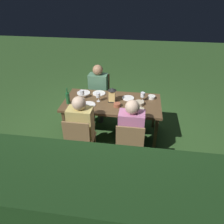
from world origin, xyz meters
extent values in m
plane|color=#2D5123|center=(0.00, 0.00, 0.00)|extent=(16.00, 16.00, 0.00)
cube|color=brown|center=(0.00, 0.00, 0.70)|extent=(1.73, 0.86, 0.04)
cube|color=brown|center=(-0.80, -0.36, 0.34)|extent=(0.05, 0.05, 0.68)
cube|color=brown|center=(0.80, -0.36, 0.34)|extent=(0.05, 0.05, 0.68)
cube|color=brown|center=(-0.80, 0.36, 0.34)|extent=(0.05, 0.05, 0.68)
cube|color=brown|center=(0.80, 0.36, 0.34)|extent=(0.05, 0.05, 0.68)
cube|color=#937047|center=(0.39, 0.75, 0.43)|extent=(0.42, 0.40, 0.03)
cube|color=#937047|center=(0.39, 0.94, 0.66)|extent=(0.40, 0.03, 0.42)
cylinder|color=#937047|center=(0.57, 0.58, 0.21)|extent=(0.03, 0.03, 0.42)
cylinder|color=#937047|center=(0.21, 0.58, 0.21)|extent=(0.03, 0.03, 0.42)
cylinder|color=#937047|center=(0.57, 0.92, 0.21)|extent=(0.03, 0.03, 0.42)
cylinder|color=#937047|center=(0.21, 0.92, 0.21)|extent=(0.03, 0.03, 0.42)
cube|color=tan|center=(0.39, 0.69, 0.70)|extent=(0.38, 0.24, 0.50)
sphere|color=beige|center=(0.39, 0.69, 1.04)|extent=(0.21, 0.21, 0.21)
cylinder|color=tan|center=(0.48, 0.55, 0.46)|extent=(0.13, 0.36, 0.13)
cylinder|color=tan|center=(0.30, 0.55, 0.46)|extent=(0.13, 0.36, 0.13)
cylinder|color=#333338|center=(0.48, 0.39, 0.23)|extent=(0.11, 0.11, 0.45)
cylinder|color=#333338|center=(0.30, 0.39, 0.23)|extent=(0.11, 0.11, 0.45)
cube|color=#937047|center=(-0.39, 0.75, 0.43)|extent=(0.42, 0.40, 0.03)
cube|color=#937047|center=(-0.39, 0.94, 0.66)|extent=(0.40, 0.03, 0.42)
cylinder|color=#937047|center=(-0.21, 0.58, 0.21)|extent=(0.03, 0.03, 0.42)
cylinder|color=#937047|center=(-0.57, 0.58, 0.21)|extent=(0.03, 0.03, 0.42)
cylinder|color=#937047|center=(-0.21, 0.92, 0.21)|extent=(0.03, 0.03, 0.42)
cylinder|color=#937047|center=(-0.57, 0.92, 0.21)|extent=(0.03, 0.03, 0.42)
cube|color=#C675A3|center=(-0.39, 0.69, 0.70)|extent=(0.38, 0.24, 0.50)
sphere|color=beige|center=(-0.39, 0.69, 1.04)|extent=(0.21, 0.21, 0.21)
cylinder|color=#C675A3|center=(-0.30, 0.55, 0.46)|extent=(0.13, 0.36, 0.13)
cylinder|color=#C675A3|center=(-0.48, 0.55, 0.46)|extent=(0.13, 0.36, 0.13)
cylinder|color=#333338|center=(-0.30, 0.39, 0.23)|extent=(0.11, 0.11, 0.45)
cylinder|color=#333338|center=(-0.48, 0.39, 0.23)|extent=(0.11, 0.11, 0.45)
cube|color=#937047|center=(0.39, -0.75, 0.43)|extent=(0.42, 0.40, 0.03)
cube|color=#937047|center=(0.39, -0.94, 0.66)|extent=(0.40, 0.02, 0.42)
cylinder|color=#937047|center=(0.21, -0.58, 0.21)|extent=(0.03, 0.03, 0.42)
cylinder|color=#937047|center=(0.57, -0.58, 0.21)|extent=(0.03, 0.03, 0.42)
cylinder|color=#937047|center=(0.21, -0.92, 0.21)|extent=(0.03, 0.03, 0.42)
cylinder|color=#937047|center=(0.57, -0.92, 0.21)|extent=(0.03, 0.03, 0.42)
cube|color=#4C7A5B|center=(0.39, -0.69, 0.70)|extent=(0.38, 0.24, 0.50)
sphere|color=#997051|center=(0.39, -0.69, 1.04)|extent=(0.21, 0.21, 0.21)
cylinder|color=#4C7A5B|center=(0.30, -0.55, 0.46)|extent=(0.13, 0.36, 0.13)
cylinder|color=#4C7A5B|center=(0.48, -0.55, 0.46)|extent=(0.13, 0.36, 0.13)
cylinder|color=#333338|center=(0.30, -0.39, 0.23)|extent=(0.11, 0.11, 0.45)
cylinder|color=#333338|center=(0.48, -0.39, 0.23)|extent=(0.11, 0.11, 0.45)
cube|color=black|center=(0.00, -0.01, 0.73)|extent=(0.12, 0.12, 0.01)
cube|color=#F9D17A|center=(0.00, -0.01, 0.84)|extent=(0.11, 0.11, 0.20)
cone|color=black|center=(0.00, -0.01, 0.97)|extent=(0.15, 0.15, 0.05)
cylinder|color=#1E5B2D|center=(0.75, 0.17, 0.83)|extent=(0.07, 0.07, 0.20)
cylinder|color=#1E5B2D|center=(0.75, 0.17, 0.97)|extent=(0.03, 0.03, 0.09)
cylinder|color=silver|center=(-0.54, -0.10, 0.73)|extent=(0.06, 0.06, 0.00)
cylinder|color=silver|center=(-0.54, -0.10, 0.77)|extent=(0.01, 0.01, 0.08)
cylinder|color=silver|center=(-0.54, -0.10, 0.85)|extent=(0.08, 0.08, 0.08)
cylinder|color=maroon|center=(-0.54, -0.10, 0.83)|extent=(0.07, 0.07, 0.03)
cylinder|color=silver|center=(0.24, 0.02, 0.73)|extent=(0.06, 0.06, 0.00)
cylinder|color=silver|center=(0.24, 0.02, 0.77)|extent=(0.01, 0.01, 0.08)
cylinder|color=silver|center=(0.24, 0.02, 0.85)|extent=(0.08, 0.08, 0.08)
cylinder|color=maroon|center=(0.24, 0.02, 0.83)|extent=(0.07, 0.07, 0.03)
cylinder|color=silver|center=(0.55, -0.04, 0.73)|extent=(0.06, 0.06, 0.00)
cylinder|color=silver|center=(0.55, -0.04, 0.77)|extent=(0.01, 0.01, 0.08)
cylinder|color=silver|center=(0.55, -0.04, 0.85)|extent=(0.08, 0.08, 0.08)
cylinder|color=maroon|center=(0.55, -0.04, 0.83)|extent=(0.07, 0.07, 0.03)
cylinder|color=silver|center=(0.51, 0.34, 0.73)|extent=(0.06, 0.06, 0.00)
cylinder|color=silver|center=(0.51, 0.34, 0.77)|extent=(0.01, 0.01, 0.08)
cylinder|color=silver|center=(0.51, 0.34, 0.85)|extent=(0.08, 0.08, 0.08)
cylinder|color=maroon|center=(0.51, 0.34, 0.83)|extent=(0.07, 0.07, 0.03)
cylinder|color=white|center=(0.29, -0.28, 0.73)|extent=(0.25, 0.25, 0.01)
cylinder|color=white|center=(-0.28, -0.16, 0.73)|extent=(0.22, 0.22, 0.01)
cylinder|color=white|center=(0.59, -0.25, 0.73)|extent=(0.25, 0.25, 0.01)
cylinder|color=white|center=(0.39, 0.18, 0.73)|extent=(0.25, 0.25, 0.01)
cylinder|color=silver|center=(-0.70, -0.23, 0.75)|extent=(0.14, 0.14, 0.05)
cylinder|color=#424C1E|center=(-0.70, -0.23, 0.76)|extent=(0.12, 0.12, 0.01)
cylinder|color=#BCAD8E|center=(-0.51, 0.26, 0.75)|extent=(0.13, 0.13, 0.05)
cylinder|color=tan|center=(-0.51, 0.26, 0.76)|extent=(0.11, 0.11, 0.02)
cylinder|color=#BCAD8E|center=(-0.48, 0.04, 0.75)|extent=(0.16, 0.16, 0.06)
cylinder|color=#477533|center=(-0.48, 0.04, 0.77)|extent=(0.14, 0.14, 0.02)
cylinder|color=#9E5138|center=(-0.11, 0.15, 0.76)|extent=(0.12, 0.12, 0.06)
cylinder|color=beige|center=(-0.11, 0.15, 0.77)|extent=(0.10, 0.10, 0.02)
cylinder|color=#9E7A51|center=(0.90, 2.04, 0.31)|extent=(0.07, 0.07, 0.61)
cube|color=#193816|center=(0.00, 2.11, 0.61)|extent=(5.44, 0.77, 1.21)
camera|label=1|loc=(-0.47, 3.29, 2.55)|focal=33.99mm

